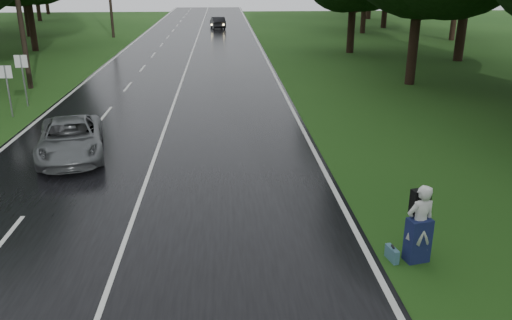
{
  "coord_description": "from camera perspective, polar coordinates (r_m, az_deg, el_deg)",
  "views": [
    {
      "loc": [
        2.51,
        -9.69,
        6.28
      ],
      "look_at": [
        3.41,
        4.4,
        1.1
      ],
      "focal_mm": 36.12,
      "sensor_mm": 36.0,
      "label": 1
    }
  ],
  "objects": [
    {
      "name": "far_car",
      "position": [
        62.01,
        -4.27,
        14.94
      ],
      "size": [
        1.94,
        4.21,
        1.34
      ],
      "primitive_type": "imported",
      "rotation": [
        0.0,
        0.0,
        3.27
      ],
      "color": "black",
      "rests_on": "road"
    },
    {
      "name": "road_sign_a",
      "position": [
        26.24,
        -25.34,
        4.35
      ],
      "size": [
        0.56,
        0.1,
        2.35
      ],
      "primitive_type": null,
      "color": "white",
      "rests_on": "ground"
    },
    {
      "name": "suitcase",
      "position": [
        12.45,
        14.83,
        -10.03
      ],
      "size": [
        0.22,
        0.47,
        0.33
      ],
      "primitive_type": "cube",
      "rotation": [
        0.0,
        0.0,
        0.2
      ],
      "color": "#437083",
      "rests_on": "ground"
    },
    {
      "name": "utility_pole_far",
      "position": [
        55.53,
        -15.49,
        12.95
      ],
      "size": [
        1.8,
        0.28,
        9.59
      ],
      "primitive_type": null,
      "color": "black",
      "rests_on": "ground"
    },
    {
      "name": "tree_left_e",
      "position": [
        48.0,
        -23.21,
        11.05
      ],
      "size": [
        9.3,
        9.3,
        14.53
      ],
      "primitive_type": null,
      "color": "black",
      "rests_on": "ground"
    },
    {
      "name": "lane_center",
      "position": [
        30.44,
        -8.41,
        8.12
      ],
      "size": [
        0.12,
        140.0,
        0.01
      ],
      "primitive_type": "cube",
      "color": "silver",
      "rests_on": "road"
    },
    {
      "name": "ground",
      "position": [
        11.81,
        -15.73,
        -12.81
      ],
      "size": [
        160.0,
        160.0,
        0.0
      ],
      "primitive_type": "plane",
      "color": "#234C16",
      "rests_on": "ground"
    },
    {
      "name": "road_sign_b",
      "position": [
        28.04,
        -23.94,
        5.47
      ],
      "size": [
        0.61,
        0.1,
        2.52
      ],
      "primitive_type": null,
      "color": "white",
      "rests_on": "ground"
    },
    {
      "name": "hitchhiker",
      "position": [
        12.29,
        17.64,
        -6.98
      ],
      "size": [
        0.77,
        0.72,
        1.88
      ],
      "color": "silver",
      "rests_on": "ground"
    },
    {
      "name": "grey_car",
      "position": [
        19.46,
        -19.85,
        2.25
      ],
      "size": [
        3.17,
        5.08,
        1.31
      ],
      "primitive_type": "imported",
      "rotation": [
        0.0,
        0.0,
        0.22
      ],
      "color": "#55595B",
      "rests_on": "road"
    },
    {
      "name": "tree_left_f",
      "position": [
        59.33,
        -23.74,
        12.43
      ],
      "size": [
        9.62,
        9.62,
        15.03
      ],
      "primitive_type": null,
      "color": "black",
      "rests_on": "ground"
    },
    {
      "name": "road",
      "position": [
        30.44,
        -8.41,
        8.07
      ],
      "size": [
        12.0,
        140.0,
        0.04
      ],
      "primitive_type": "cube",
      "color": "black",
      "rests_on": "ground"
    },
    {
      "name": "utility_pole_mid",
      "position": [
        32.4,
        -23.66,
        7.29
      ],
      "size": [
        1.8,
        0.28,
        10.24
      ],
      "primitive_type": null,
      "color": "black",
      "rests_on": "ground"
    },
    {
      "name": "tree_right_e",
      "position": [
        44.01,
        10.33,
        11.63
      ],
      "size": [
        7.78,
        7.78,
        12.15
      ],
      "primitive_type": null,
      "color": "black",
      "rests_on": "ground"
    },
    {
      "name": "tree_right_d",
      "position": [
        32.21,
        16.61,
        8.08
      ],
      "size": [
        9.52,
        9.52,
        14.87
      ],
      "primitive_type": null,
      "color": "black",
      "rests_on": "ground"
    },
    {
      "name": "tree_right_f",
      "position": [
        58.67,
        11.69,
        13.61
      ],
      "size": [
        8.28,
        8.28,
        12.94
      ],
      "primitive_type": null,
      "color": "black",
      "rests_on": "ground"
    }
  ]
}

